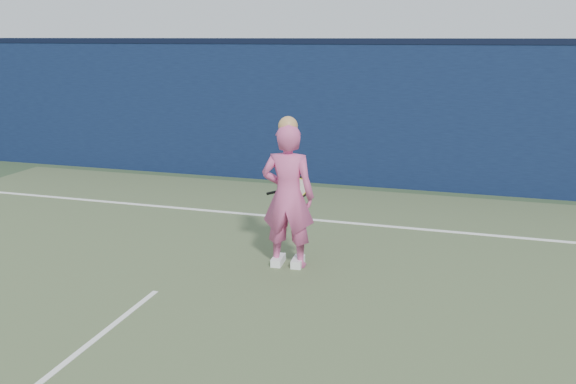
% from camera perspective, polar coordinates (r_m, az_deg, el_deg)
% --- Properties ---
extents(ground, '(80.00, 80.00, 0.00)m').
position_cam_1_polar(ground, '(5.92, -17.04, -12.70)').
color(ground, '#2F492D').
rests_on(ground, ground).
extents(backstop_wall, '(24.00, 0.40, 2.50)m').
position_cam_1_polar(backstop_wall, '(11.34, 0.98, 7.36)').
color(backstop_wall, '#0B1634').
rests_on(backstop_wall, ground).
extents(wall_cap, '(24.00, 0.42, 0.10)m').
position_cam_1_polar(wall_cap, '(11.25, 1.01, 13.94)').
color(wall_cap, black).
rests_on(wall_cap, backstop_wall).
extents(player, '(0.64, 0.45, 1.77)m').
position_cam_1_polar(player, '(7.01, 0.00, -0.35)').
color(player, '#CD4F8A').
rests_on(player, ground).
extents(racket, '(0.55, 0.15, 0.29)m').
position_cam_1_polar(racket, '(7.43, 0.70, 0.39)').
color(racket, black).
rests_on(racket, ground).
extents(court_lines, '(11.00, 12.04, 0.01)m').
position_cam_1_polar(court_lines, '(5.68, -18.93, -13.94)').
color(court_lines, white).
rests_on(court_lines, court_surface).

